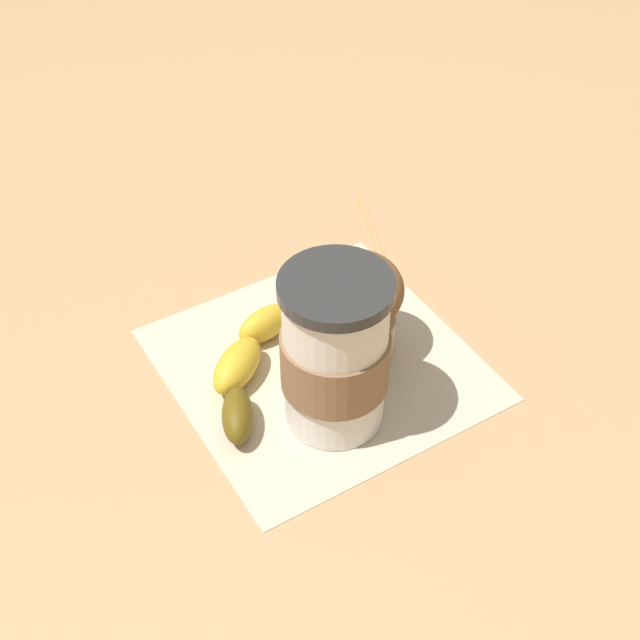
# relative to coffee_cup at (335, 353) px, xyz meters

# --- Properties ---
(ground_plane) EXTENTS (3.00, 3.00, 0.00)m
(ground_plane) POSITION_rel_coffee_cup_xyz_m (0.05, -0.02, -0.07)
(ground_plane) COLOR tan
(paper_napkin) EXTENTS (0.26, 0.26, 0.00)m
(paper_napkin) POSITION_rel_coffee_cup_xyz_m (0.05, -0.02, -0.07)
(paper_napkin) COLOR beige
(paper_napkin) RESTS_ON ground_plane
(coffee_cup) EXTENTS (0.09, 0.09, 0.14)m
(coffee_cup) POSITION_rel_coffee_cup_xyz_m (0.00, 0.00, 0.00)
(coffee_cup) COLOR silver
(coffee_cup) RESTS_ON paper_napkin
(muffin) EXTENTS (0.08, 0.08, 0.10)m
(muffin) POSITION_rel_coffee_cup_xyz_m (0.05, -0.06, -0.02)
(muffin) COLOR beige
(muffin) RESTS_ON paper_napkin
(banana) EXTENTS (0.12, 0.13, 0.03)m
(banana) POSITION_rel_coffee_cup_xyz_m (0.07, 0.04, -0.05)
(banana) COLOR gold
(banana) RESTS_ON paper_napkin
(wooden_stirrer) EXTENTS (0.10, 0.05, 0.00)m
(wooden_stirrer) POSITION_rel_coffee_cup_xyz_m (0.18, -0.17, -0.07)
(wooden_stirrer) COLOR tan
(wooden_stirrer) RESTS_ON ground_plane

